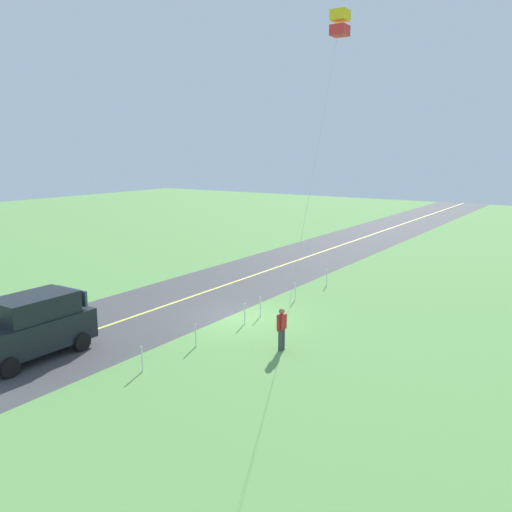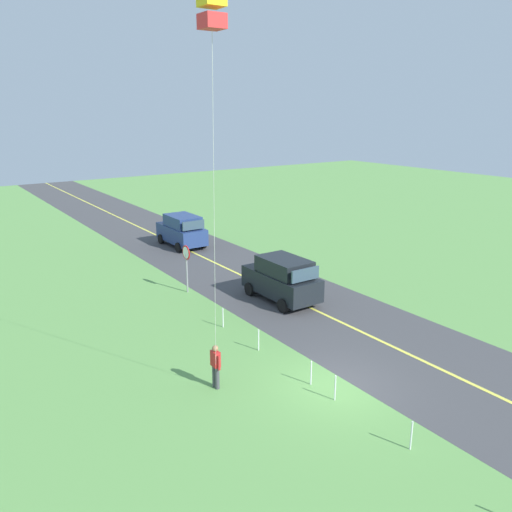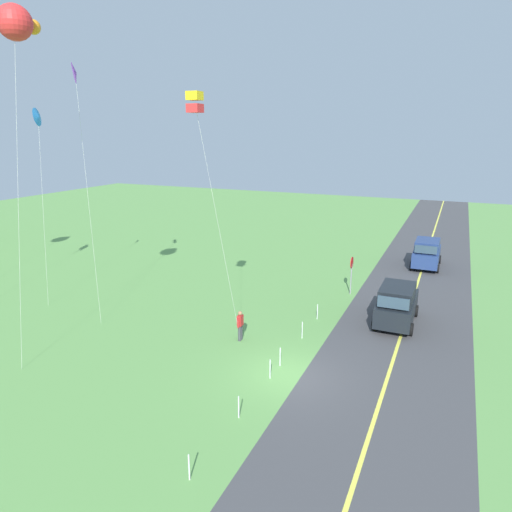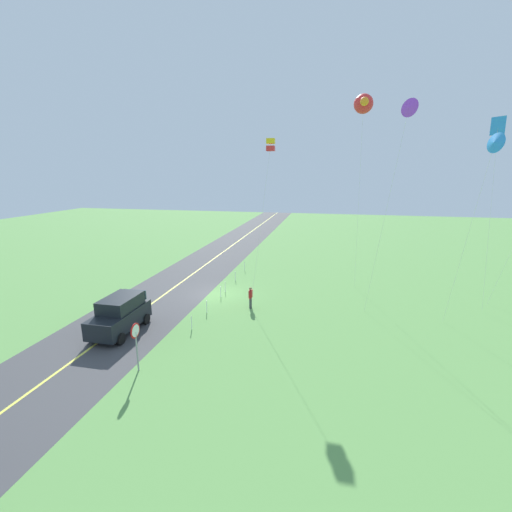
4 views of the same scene
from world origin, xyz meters
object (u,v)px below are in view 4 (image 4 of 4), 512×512
Objects in this scene: kite_red_low at (271,145)px; kite_green_far at (409,109)px; kite_orange_near at (495,144)px; person_adult_near at (251,297)px; car_suv_foreground at (120,314)px; stop_sign at (136,338)px; kite_blue_mid at (364,104)px; kite_yellow_high at (498,130)px.

kite_green_far is (2.20, 8.57, 1.77)m from kite_red_low.
kite_red_low reaches higher than kite_orange_near.
kite_red_low reaches higher than person_adult_near.
kite_red_low is (-7.54, 8.07, 10.44)m from car_suv_foreground.
car_suv_foreground is 21.32m from kite_green_far.
kite_red_low is at bearing 157.55° from stop_sign.
kite_green_far is at bearing 75.58° from kite_red_low.
stop_sign is at bearing -161.36° from person_adult_near.
kite_orange_near is at bearing 101.24° from car_suv_foreground.
kite_orange_near is (3.37, 12.92, -0.35)m from kite_red_low.
person_adult_near is 16.43m from kite_blue_mid.
kite_orange_near is (-4.17, 20.99, 10.09)m from car_suv_foreground.
car_suv_foreground is at bearing -66.58° from kite_yellow_high.
kite_green_far is (-9.10, 13.25, 11.56)m from stop_sign.
kite_yellow_high is at bearing 87.12° from kite_blue_mid.
kite_red_low is 0.90× the size of kite_yellow_high.
person_adult_near is 10.97m from kite_red_low.
kite_orange_near is (1.16, 4.34, -2.12)m from kite_green_far.
kite_yellow_high is 6.52m from kite_orange_near.
kite_yellow_high is (-2.57, 15.28, 0.94)m from kite_red_low.
person_adult_near is 0.12× the size of kite_yellow_high.
kite_yellow_high is at bearing 99.56° from kite_red_low.
car_suv_foreground reaches higher than person_adult_near.
person_adult_near is at bearing -55.57° from kite_blue_mid.
stop_sign is 15.67m from kite_red_low.
kite_red_low is 0.86× the size of kite_green_far.
person_adult_near is (-5.49, 7.05, -0.29)m from car_suv_foreground.
person_adult_near is (-9.26, 3.65, -0.94)m from stop_sign.
stop_sign is 22.18m from kite_blue_mid.
stop_sign is 0.21× the size of kite_red_low.
kite_orange_near reaches higher than stop_sign.
kite_orange_near is at bearing 75.03° from kite_green_far.
kite_blue_mid is at bearing -92.88° from kite_yellow_high.
kite_blue_mid is (-5.07, 7.39, 13.77)m from person_adult_near.
kite_yellow_high reaches higher than car_suv_foreground.
stop_sign is 26.56m from kite_yellow_high.
stop_sign is 21.48m from kite_orange_near.
kite_blue_mid reaches higher than stop_sign.
kite_red_low is 9.03m from kite_green_far.
kite_orange_near is at bearing 114.29° from stop_sign.
stop_sign is at bearing -37.61° from kite_blue_mid.
kite_green_far is (4.78, -6.70, 0.83)m from kite_yellow_high.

